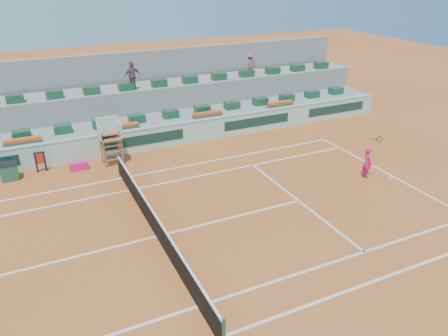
{
  "coord_description": "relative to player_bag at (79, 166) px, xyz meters",
  "views": [
    {
      "loc": [
        -3.6,
        -13.55,
        9.27
      ],
      "look_at": [
        4.0,
        2.5,
        1.0
      ],
      "focal_mm": 35.0,
      "sensor_mm": 36.0,
      "label": 1
    }
  ],
  "objects": [
    {
      "name": "ground",
      "position": [
        1.71,
        -7.37,
        -0.2
      ],
      "size": [
        90.0,
        90.0,
        0.0
      ],
      "primitive_type": "plane",
      "color": "#A44F1F",
      "rests_on": "ground"
    },
    {
      "name": "seating_tier_lower",
      "position": [
        1.71,
        3.33,
        0.4
      ],
      "size": [
        36.0,
        4.0,
        1.2
      ],
      "primitive_type": "cube",
      "color": "gray",
      "rests_on": "ground"
    },
    {
      "name": "seating_tier_upper",
      "position": [
        1.71,
        4.93,
        1.1
      ],
      "size": [
        36.0,
        2.4,
        2.6
      ],
      "primitive_type": "cube",
      "color": "gray",
      "rests_on": "ground"
    },
    {
      "name": "stadium_back_wall",
      "position": [
        1.71,
        6.53,
        2.0
      ],
      "size": [
        36.0,
        0.4,
        4.4
      ],
      "primitive_type": "cube",
      "color": "gray",
      "rests_on": "ground"
    },
    {
      "name": "player_bag",
      "position": [
        0.0,
        0.0,
        0.0
      ],
      "size": [
        0.91,
        0.4,
        0.4
      ],
      "primitive_type": "cube",
      "color": "#E71E71",
      "rests_on": "ground"
    },
    {
      "name": "spectator_mid",
      "position": [
        4.09,
        4.19,
        3.22
      ],
      "size": [
        1.03,
        0.58,
        1.65
      ],
      "primitive_type": "imported",
      "rotation": [
        0.0,
        0.0,
        3.34
      ],
      "color": "#6F4A56",
      "rests_on": "seating_tier_upper"
    },
    {
      "name": "spectator_right",
      "position": [
        12.03,
        4.48,
        3.13
      ],
      "size": [
        1.03,
        0.7,
        1.47
      ],
      "primitive_type": "imported",
      "rotation": [
        0.0,
        0.0,
        3.31
      ],
      "color": "#9B4D60",
      "rests_on": "seating_tier_upper"
    },
    {
      "name": "court_lines",
      "position": [
        1.71,
        -7.37,
        -0.2
      ],
      "size": [
        23.89,
        11.09,
        0.01
      ],
      "color": "silver",
      "rests_on": "ground"
    },
    {
      "name": "tennis_net",
      "position": [
        1.71,
        -7.37,
        0.32
      ],
      "size": [
        0.1,
        11.97,
        1.1
      ],
      "color": "black",
      "rests_on": "ground"
    },
    {
      "name": "advertising_hoarding",
      "position": [
        1.73,
        1.13,
        0.43
      ],
      "size": [
        36.0,
        0.34,
        1.26
      ],
      "color": "#ADDAC5",
      "rests_on": "ground"
    },
    {
      "name": "umpire_chair",
      "position": [
        1.71,
        0.12,
        1.34
      ],
      "size": [
        1.1,
        0.9,
        2.4
      ],
      "color": "brown",
      "rests_on": "ground"
    },
    {
      "name": "seat_row_lower",
      "position": [
        1.71,
        2.43,
        1.22
      ],
      "size": [
        32.9,
        0.6,
        0.44
      ],
      "color": "#184A2C",
      "rests_on": "seating_tier_lower"
    },
    {
      "name": "seat_row_upper",
      "position": [
        1.71,
        4.33,
        2.62
      ],
      "size": [
        32.9,
        0.6,
        0.44
      ],
      "color": "#184A2C",
      "rests_on": "seating_tier_upper"
    },
    {
      "name": "flower_planters",
      "position": [
        0.21,
        1.63,
        1.13
      ],
      "size": [
        26.8,
        0.36,
        0.28
      ],
      "color": "#454545",
      "rests_on": "seating_tier_lower"
    },
    {
      "name": "drink_cooler_a",
      "position": [
        -3.12,
        0.27,
        0.22
      ],
      "size": [
        0.8,
        0.69,
        0.84
      ],
      "color": "#1A503A",
      "rests_on": "ground"
    },
    {
      "name": "towel_rack",
      "position": [
        -1.69,
        0.57,
        0.4
      ],
      "size": [
        0.52,
        0.09,
        1.03
      ],
      "color": "black",
      "rests_on": "ground"
    },
    {
      "name": "tennis_player",
      "position": [
        12.33,
        -6.78,
        0.58
      ],
      "size": [
        0.47,
        0.87,
        2.28
      ],
      "color": "#E71E71",
      "rests_on": "ground"
    }
  ]
}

